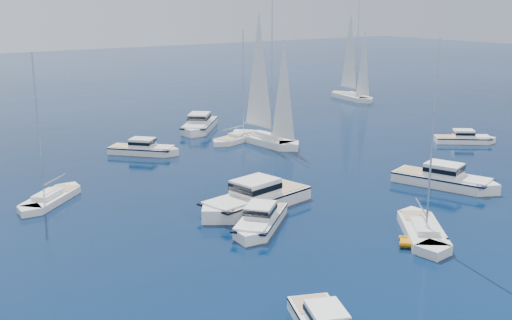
# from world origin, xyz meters

# --- Properties ---
(ground) EXTENTS (400.00, 400.00, 0.00)m
(ground) POSITION_xyz_m (0.00, 0.00, 0.00)
(ground) COLOR #08224B
(ground) RESTS_ON ground
(motor_cruiser_right) EXTENTS (6.55, 11.32, 2.84)m
(motor_cruiser_right) POSITION_xyz_m (15.85, 16.32, 0.00)
(motor_cruiser_right) COLOR white
(motor_cruiser_right) RESTS_ON ground
(motor_cruiser_left) EXTENTS (8.63, 7.85, 2.35)m
(motor_cruiser_left) POSITION_xyz_m (-5.24, 17.44, 0.00)
(motor_cruiser_left) COLOR white
(motor_cruiser_left) RESTS_ON ground
(motor_cruiser_centre) EXTENTS (12.72, 5.90, 3.21)m
(motor_cruiser_centre) POSITION_xyz_m (-2.95, 21.58, 0.00)
(motor_cruiser_centre) COLOR silver
(motor_cruiser_centre) RESTS_ON ground
(motor_cruiser_far_r) EXTENTS (7.75, 6.91, 2.10)m
(motor_cruiser_far_r) POSITION_xyz_m (33.23, 27.17, 0.00)
(motor_cruiser_far_r) COLOR white
(motor_cruiser_far_r) RESTS_ON ground
(motor_cruiser_distant) EXTENTS (10.03, 10.62, 2.94)m
(motor_cruiser_distant) POSITION_xyz_m (10.05, 53.09, 0.00)
(motor_cruiser_distant) COLOR white
(motor_cruiser_distant) RESTS_ON ground
(motor_cruiser_horizon) EXTENTS (7.98, 8.44, 2.34)m
(motor_cruiser_horizon) POSITION_xyz_m (-2.07, 44.91, 0.00)
(motor_cruiser_horizon) COLOR silver
(motor_cruiser_horizon) RESTS_ON ground
(sailboat_fore) EXTENTS (8.70, 9.89, 15.43)m
(sailboat_fore) POSITION_xyz_m (3.82, 8.84, 0.00)
(sailboat_fore) COLOR silver
(sailboat_fore) RESTS_ON ground
(sailboat_mid_l) EXTENTS (8.56, 8.09, 13.76)m
(sailboat_mid_l) POSITION_xyz_m (-16.67, 33.29, 0.00)
(sailboat_mid_l) COLOR white
(sailboat_mid_l) RESTS_ON ground
(sailboat_centre) EXTENTS (10.08, 5.29, 14.36)m
(sailboat_centre) POSITION_xyz_m (10.74, 44.38, 0.00)
(sailboat_centre) COLOR white
(sailboat_centre) RESTS_ON ground
(sailboat_sails_r) EXTENTS (4.32, 12.82, 18.51)m
(sailboat_sails_r) POSITION_xyz_m (12.64, 41.37, 0.00)
(sailboat_sails_r) COLOR white
(sailboat_sails_r) RESTS_ON ground
(sailboat_sails_far) EXTENTS (4.97, 12.42, 17.75)m
(sailboat_sails_far) POSITION_xyz_m (46.31, 61.11, 0.00)
(sailboat_sails_far) COLOR white
(sailboat_sails_far) RESTS_ON ground
(tender_yellow) EXTENTS (3.81, 3.86, 0.95)m
(tender_yellow) POSITION_xyz_m (2.12, 7.45, 0.00)
(tender_yellow) COLOR #C7780B
(tender_yellow) RESTS_ON ground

